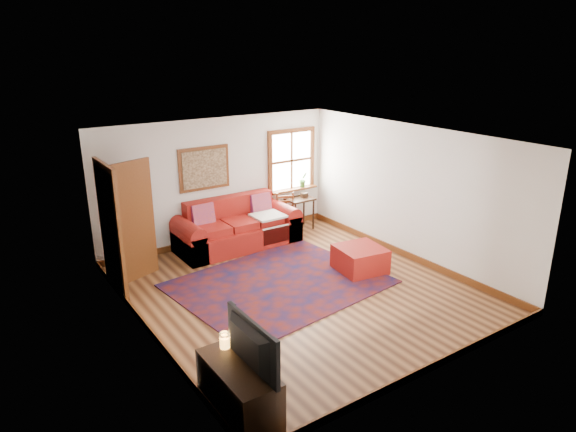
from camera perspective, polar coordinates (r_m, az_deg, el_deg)
ground at (r=8.51m, az=1.06°, el=-8.17°), size 5.50×5.50×0.00m
room_envelope at (r=7.92m, az=1.06°, el=2.61°), size 5.04×5.54×2.52m
window at (r=11.13m, az=0.56°, el=5.48°), size 1.18×0.20×1.38m
doorway at (r=8.73m, az=-17.82°, el=-0.79°), size 0.89×1.08×2.14m
framed_artwork at (r=10.07m, az=-9.28°, el=5.24°), size 1.05×0.07×0.85m
persian_rug at (r=8.69m, az=-0.98°, el=-7.49°), size 3.54×2.97×0.02m
red_leather_sofa at (r=10.24m, az=-5.71°, el=-1.61°), size 2.44×1.01×0.95m
red_ottoman at (r=9.18m, az=8.00°, el=-4.77°), size 0.87×0.87×0.44m
side_table at (r=11.04m, az=1.32°, el=1.38°), size 0.58×0.43×0.69m
ladder_back_chair at (r=10.79m, az=-0.18°, el=0.39°), size 0.51×0.50×0.87m
media_cabinet at (r=5.84m, az=-5.47°, el=-18.70°), size 0.49×1.09×0.60m
television at (r=5.43m, az=-4.90°, el=-14.32°), size 0.13×0.98×0.56m
candle_hurricane at (r=5.93m, az=-7.05°, el=-13.60°), size 0.12×0.12×0.18m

